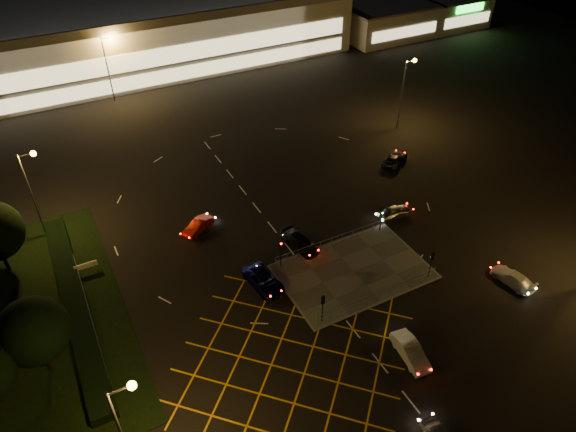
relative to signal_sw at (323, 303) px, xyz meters
name	(u,v)px	position (x,y,z in m)	size (l,w,h in m)	color
ground	(326,266)	(4.00, 5.99, -2.37)	(180.00, 180.00, 0.00)	black
pedestrian_island	(353,271)	(6.00, 3.99, -2.31)	(14.00, 9.00, 0.12)	#4C4944
grass_verge	(17,326)	(-24.00, 11.99, -2.33)	(18.00, 30.00, 0.08)	black
hedge	(75,303)	(-19.00, 11.99, -1.87)	(2.00, 26.00, 1.00)	black
supermarket	(148,32)	(4.00, 67.95, 2.95)	(72.00, 26.50, 10.50)	beige
retail_unit_a	(384,19)	(50.00, 59.97, 0.85)	(18.80, 14.80, 6.35)	beige
retail_unit_b	(445,8)	(66.00, 59.95, 0.85)	(14.80, 14.80, 6.35)	beige
streetlight_sw	(126,423)	(-17.56, -6.01, 4.20)	(1.78, 0.56, 10.03)	slate
streetlight_nw	(33,183)	(-19.56, 23.99, 4.20)	(1.78, 0.56, 10.03)	slate
streetlight_ne	(406,84)	(28.44, 25.99, 4.20)	(1.78, 0.56, 10.03)	slate
streetlight_far_left	(109,60)	(-5.56, 53.99, 4.20)	(1.78, 0.56, 10.03)	slate
streetlight_far_right	(329,18)	(34.44, 55.99, 4.20)	(1.78, 0.56, 10.03)	slate
signal_sw	(323,303)	(0.00, 0.00, 0.00)	(0.28, 0.30, 3.15)	black
signal_se	(432,259)	(12.00, 0.00, 0.00)	(0.28, 0.30, 3.15)	black
signal_nw	(281,249)	(0.00, 7.99, 0.00)	(0.28, 0.30, 3.15)	black
signal_ne	(382,214)	(12.00, 7.99, 0.00)	(0.28, 0.30, 3.15)	black
tree_e	(33,331)	(-22.00, 5.99, 2.28)	(5.40, 5.40, 7.35)	black
car_queue_white	(411,351)	(4.53, -6.62, -1.65)	(1.51, 4.33, 1.43)	#BBBBBB
car_left_blue	(264,280)	(-2.62, 6.43, -1.68)	(2.29, 4.97, 1.38)	#0C1049
car_far_dkgrey	(301,242)	(3.15, 9.65, -1.71)	(1.85, 4.54, 1.32)	black
car_right_silver	(395,212)	(14.99, 9.36, -1.69)	(1.60, 3.97, 1.35)	#9B9EA1
car_circ_red	(198,226)	(-5.28, 17.21, -1.74)	(1.33, 3.80, 1.25)	#A0150B
car_east_grey	(395,159)	(21.81, 18.42, -1.71)	(2.18, 4.72, 1.31)	black
car_approach_white	(513,278)	(18.63, -4.31, -1.74)	(1.77, 4.34, 1.26)	silver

